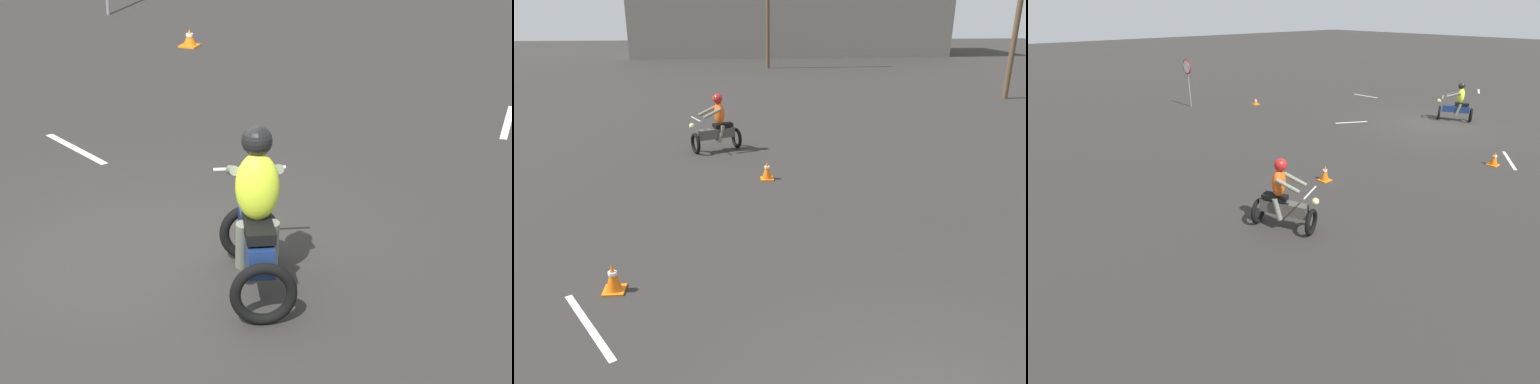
# 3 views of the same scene
# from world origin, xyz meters

# --- Properties ---
(motorcycle_rider_background) EXTENTS (1.53, 1.13, 1.66)m
(motorcycle_rider_background) POSITION_xyz_m (-2.39, 10.78, 0.73)
(motorcycle_rider_background) COLOR black
(motorcycle_rider_background) RESTS_ON ground
(traffic_cone_near_left) EXTENTS (0.32, 0.32, 0.45)m
(traffic_cone_near_left) POSITION_xyz_m (-3.83, 3.15, 0.22)
(traffic_cone_near_left) COLOR orange
(traffic_cone_near_left) RESTS_ON ground
(traffic_cone_near_right) EXTENTS (0.32, 0.32, 0.46)m
(traffic_cone_near_right) POSITION_xyz_m (-1.14, 8.07, 0.22)
(traffic_cone_near_right) COLOR orange
(traffic_cone_near_right) RESTS_ON ground
(lane_stripe_nw) EXTENTS (1.06, 1.59, 0.01)m
(lane_stripe_nw) POSITION_xyz_m (-3.99, 2.29, 0.00)
(lane_stripe_nw) COLOR silver
(lane_stripe_nw) RESTS_ON ground
(utility_pole_near) EXTENTS (0.24, 0.24, 7.97)m
(utility_pole_near) POSITION_xyz_m (10.60, 18.47, 3.98)
(utility_pole_near) COLOR brown
(utility_pole_near) RESTS_ON ground
(building_backdrop) EXTENTS (25.83, 8.56, 8.53)m
(building_backdrop) POSITION_xyz_m (3.24, 41.64, 4.26)
(building_backdrop) COLOR gray
(building_backdrop) RESTS_ON ground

